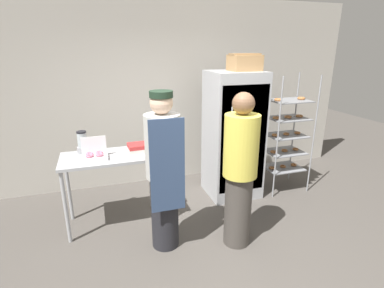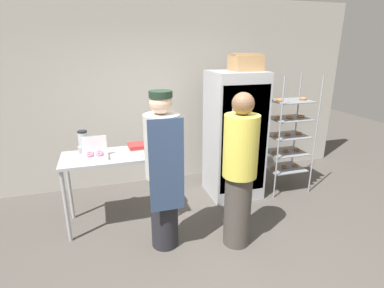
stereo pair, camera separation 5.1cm
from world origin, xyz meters
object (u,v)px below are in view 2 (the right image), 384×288
(donut_box, at_px, (95,155))
(person_baker, at_px, (163,171))
(refrigerator, at_px, (234,136))
(baking_rack, at_px, (288,135))
(blender_pitcher, at_px, (83,143))
(person_customer, at_px, (239,172))
(binder_stack, at_px, (141,147))
(cardboard_storage_box, at_px, (246,62))

(donut_box, bearing_deg, person_baker, -39.88)
(refrigerator, bearing_deg, baking_rack, -6.34)
(blender_pitcher, distance_m, person_customer, 1.95)
(refrigerator, xyz_separation_m, baking_rack, (0.86, -0.09, -0.03))
(blender_pitcher, bearing_deg, binder_stack, -12.39)
(baking_rack, bearing_deg, refrigerator, 173.66)
(baking_rack, xyz_separation_m, donut_box, (-2.83, -0.29, 0.08))
(binder_stack, bearing_deg, refrigerator, 10.63)
(baking_rack, xyz_separation_m, blender_pitcher, (-2.96, -0.02, 0.16))
(person_customer, bearing_deg, cardboard_storage_box, 62.91)
(baking_rack, bearing_deg, person_customer, -141.04)
(refrigerator, xyz_separation_m, blender_pitcher, (-2.11, -0.11, 0.12))
(blender_pitcher, relative_size, binder_stack, 0.86)
(baking_rack, height_order, binder_stack, baking_rack)
(donut_box, distance_m, binder_stack, 0.57)
(baking_rack, relative_size, binder_stack, 5.59)
(refrigerator, relative_size, donut_box, 6.41)
(refrigerator, relative_size, binder_stack, 5.76)
(donut_box, relative_size, cardboard_storage_box, 0.70)
(baking_rack, relative_size, person_customer, 1.03)
(refrigerator, height_order, baking_rack, refrigerator)
(cardboard_storage_box, bearing_deg, blender_pitcher, -177.31)
(baking_rack, bearing_deg, blender_pitcher, -179.64)
(blender_pitcher, bearing_deg, donut_box, -63.88)
(donut_box, bearing_deg, refrigerator, 11.02)
(person_customer, bearing_deg, person_baker, 165.41)
(refrigerator, bearing_deg, donut_box, -168.98)
(cardboard_storage_box, bearing_deg, refrigerator, 175.66)
(baking_rack, bearing_deg, person_baker, -157.83)
(binder_stack, height_order, person_baker, person_baker)
(baking_rack, distance_m, person_customer, 1.72)
(baking_rack, height_order, donut_box, baking_rack)
(baking_rack, distance_m, cardboard_storage_box, 1.31)
(cardboard_storage_box, relative_size, person_customer, 0.24)
(donut_box, relative_size, binder_stack, 0.90)
(refrigerator, distance_m, cardboard_storage_box, 1.06)
(person_baker, bearing_deg, binder_stack, 100.91)
(donut_box, bearing_deg, person_customer, -27.80)
(binder_stack, bearing_deg, person_baker, -79.09)
(cardboard_storage_box, distance_m, person_baker, 2.00)
(binder_stack, xyz_separation_m, cardboard_storage_box, (1.53, 0.26, 1.00))
(refrigerator, xyz_separation_m, person_baker, (-1.28, -0.97, -0.01))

